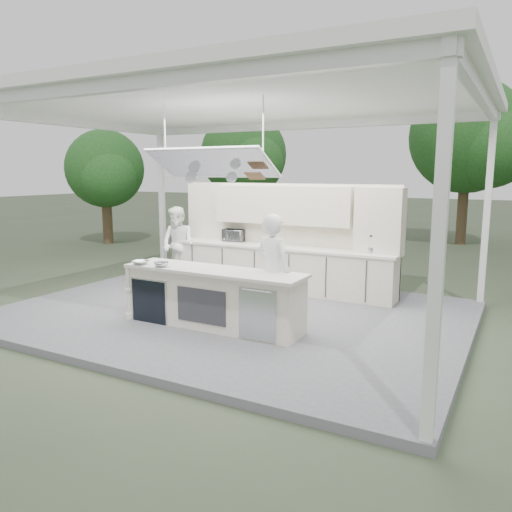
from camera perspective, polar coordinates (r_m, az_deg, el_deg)
The scene contains 12 objects.
ground at distance 9.14m, azimuth -2.74°, elevation -7.01°, with size 90.00×90.00×0.00m, color #3D4932.
stage_deck at distance 9.13m, azimuth -2.74°, elevation -6.65°, with size 8.00×6.00×0.12m, color slate.
tent at distance 8.82m, azimuth -2.97°, elevation 16.74°, with size 8.20×6.20×3.86m.
demo_island at distance 8.15m, azimuth -5.03°, elevation -4.76°, with size 3.10×0.79×0.95m.
back_counter at distance 10.63m, azimuth 2.55°, elevation -1.34°, with size 5.08×0.72×0.95m.
back_wall_unit at distance 10.50m, azimuth 5.29°, elevation 3.88°, with size 5.05×0.48×2.25m.
tree_cluster at distance 17.91m, azimuth 13.48°, elevation 11.49°, with size 19.55×9.40×5.85m.
head_chef at distance 7.90m, azimuth 1.99°, elevation -1.83°, with size 0.68×0.44×1.85m, color white.
sous_chef at distance 11.50m, azimuth -8.87°, elevation 1.31°, with size 0.83×0.65×1.72m, color white.
toaster_oven at distance 11.25m, azimuth -2.48°, elevation 2.41°, with size 0.49×0.34×0.27m, color #B0B3B8.
bowl_large at distance 8.63m, azimuth -13.06°, elevation -0.73°, with size 0.27×0.27×0.07m, color #ADAFB4.
bowl_small at distance 8.34m, azimuth -10.77°, elevation -0.96°, with size 0.24×0.24×0.08m, color #B0B2B7.
Camera 1 is at (4.56, -7.49, 2.61)m, focal length 35.00 mm.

